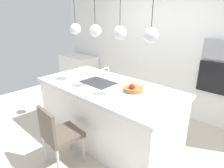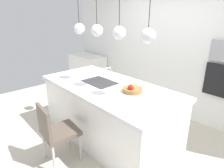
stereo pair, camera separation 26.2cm
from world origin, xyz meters
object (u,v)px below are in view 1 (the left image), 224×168
at_px(fruit_bowl, 133,88).
at_px(microwave, 220,50).
at_px(oven, 215,78).
at_px(chair_near, 58,133).

distance_m(fruit_bowl, microwave, 1.71).
bearing_deg(oven, fruit_bowl, -115.04).
bearing_deg(chair_near, microwave, 65.21).
bearing_deg(oven, microwave, 0.00).
bearing_deg(fruit_bowl, oven, 64.96).
relative_size(oven, chair_near, 0.62).
height_order(oven, chair_near, oven).
relative_size(microwave, oven, 0.96).
xyz_separation_m(oven, chair_near, (-1.16, -2.52, -0.43)).
bearing_deg(oven, chair_near, -114.79).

